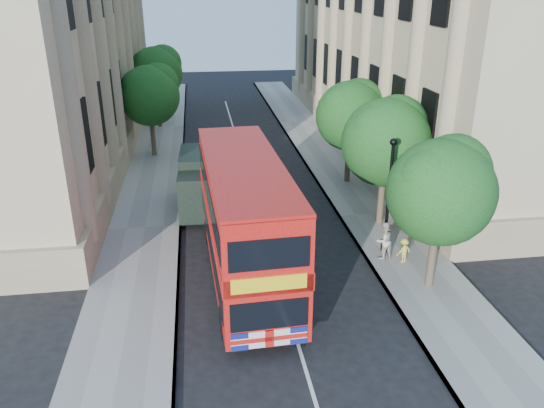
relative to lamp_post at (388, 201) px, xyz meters
name	(u,v)px	position (x,y,z in m)	size (l,w,h in m)	color
ground	(299,347)	(-5.00, -6.00, -2.51)	(120.00, 120.00, 0.00)	black
pavement_right	(372,215)	(0.75, 4.00, -2.45)	(3.50, 80.00, 0.12)	gray
pavement_left	(145,228)	(-10.75, 4.00, -2.45)	(3.50, 80.00, 0.12)	gray
building_right	(428,16)	(8.80, 18.00, 6.49)	(12.00, 38.00, 18.00)	tan
building_left	(22,19)	(-18.80, 18.00, 6.49)	(12.00, 38.00, 18.00)	tan
tree_right_near	(442,186)	(0.84, -2.97, 1.74)	(4.00, 4.00, 6.08)	#473828
tree_right_mid	(387,138)	(0.84, 3.03, 1.93)	(4.20, 4.20, 6.37)	#473828
tree_right_far	(351,112)	(0.84, 9.03, 1.80)	(4.00, 4.00, 6.15)	#473828
tree_left_far	(150,92)	(-10.96, 16.03, 1.93)	(4.00, 4.00, 6.30)	#473828
tree_left_back	(156,70)	(-10.96, 24.03, 2.20)	(4.20, 4.20, 6.65)	#473828
lamp_post	(388,201)	(0.00, 0.00, 0.00)	(0.32, 0.32, 5.16)	black
double_decker_bus	(245,217)	(-6.28, -1.24, 0.18)	(3.24, 10.65, 4.87)	#B9120C
box_van	(201,184)	(-7.90, 6.05, -1.04)	(2.34, 5.32, 2.99)	black
police_constable	(299,325)	(-5.01, -5.92, -1.68)	(0.60, 0.40, 1.65)	black
woman_pedestrian	(384,240)	(-0.29, -0.64, -1.56)	(0.81, 0.63, 1.66)	beige
child_a	(433,250)	(1.70, -1.28, -1.84)	(0.65, 0.27, 1.11)	orange
child_b	(404,250)	(0.46, -1.09, -1.85)	(0.69, 0.40, 1.07)	#E3CF4D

